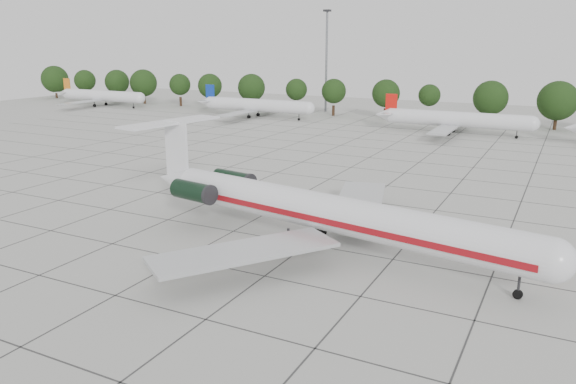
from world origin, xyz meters
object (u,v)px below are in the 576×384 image
object	(u,v)px
bg_airliner_a	(102,96)
floodlight_mast	(326,55)
ground_crew	(550,267)
main_airliner	(311,209)
bg_airliner_c	(456,120)
bg_airliner_b	(256,105)

from	to	relation	value
bg_airliner_a	floodlight_mast	world-z (taller)	floodlight_mast
ground_crew	main_airliner	bearing A→B (deg)	-22.41
bg_airliner_c	floodlight_mast	world-z (taller)	floodlight_mast
main_airliner	floodlight_mast	bearing A→B (deg)	122.63
ground_crew	bg_airliner_c	distance (m)	70.99
main_airliner	bg_airliner_b	world-z (taller)	main_airliner
bg_airliner_b	bg_airliner_c	world-z (taller)	same
ground_crew	bg_airliner_b	world-z (taller)	bg_airliner_b
bg_airliner_a	bg_airliner_c	distance (m)	98.36
bg_airliner_a	main_airliner	bearing A→B (deg)	-36.81
bg_airliner_b	bg_airliner_c	size ratio (longest dim) A/B	1.00
bg_airliner_a	ground_crew	bearing A→B (deg)	-31.37
main_airliner	floodlight_mast	distance (m)	100.29
main_airliner	bg_airliner_a	xyz separation A→B (m)	(-99.01, 74.10, -0.58)
bg_airliner_a	floodlight_mast	distance (m)	64.28
ground_crew	bg_airliner_a	distance (m)	139.05
bg_airliner_a	bg_airliner_b	world-z (taller)	same
ground_crew	bg_airliner_c	bearing A→B (deg)	-100.68
bg_airliner_c	floodlight_mast	distance (m)	45.18
main_airliner	bg_airliner_a	size ratio (longest dim) A/B	1.48
bg_airliner_b	bg_airliner_c	distance (m)	47.69
bg_airliner_b	floodlight_mast	bearing A→B (deg)	62.05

